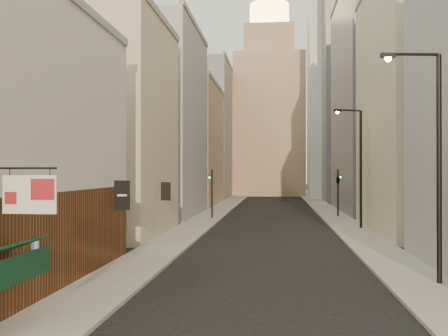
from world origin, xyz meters
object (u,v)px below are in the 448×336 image
(traffic_light_left, at_px, (212,186))
(clock_tower, at_px, (269,109))
(traffic_light_right, at_px, (338,181))
(streetlamp_near, at_px, (433,153))
(white_tower, at_px, (331,92))
(streetlamp_mid, at_px, (358,161))

(traffic_light_left, bearing_deg, clock_tower, -116.24)
(clock_tower, distance_m, traffic_light_right, 52.27)
(streetlamp_near, relative_size, traffic_light_left, 1.95)
(white_tower, height_order, traffic_light_right, white_tower)
(white_tower, bearing_deg, streetlamp_near, -92.57)
(traffic_light_right, bearing_deg, clock_tower, -99.77)
(streetlamp_near, height_order, traffic_light_left, streetlamp_near)
(clock_tower, relative_size, white_tower, 1.08)
(streetlamp_mid, relative_size, traffic_light_right, 1.97)
(streetlamp_mid, height_order, traffic_light_right, streetlamp_mid)
(streetlamp_near, xyz_separation_m, traffic_light_left, (-12.90, 27.37, -2.20))
(clock_tower, relative_size, traffic_light_right, 8.98)
(streetlamp_mid, bearing_deg, traffic_light_left, 127.57)
(clock_tower, height_order, traffic_light_left, clock_tower)
(white_tower, relative_size, traffic_light_right, 8.30)
(clock_tower, relative_size, streetlamp_near, 4.60)
(white_tower, distance_m, streetlamp_near, 68.23)
(white_tower, xyz_separation_m, traffic_light_left, (-15.91, -39.53, -15.23))
(streetlamp_near, height_order, streetlamp_mid, streetlamp_mid)
(white_tower, xyz_separation_m, streetlamp_near, (-3.01, -66.91, -13.03))
(clock_tower, height_order, streetlamp_mid, clock_tower)
(clock_tower, bearing_deg, white_tower, -51.84)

